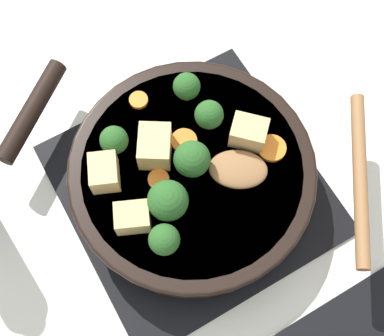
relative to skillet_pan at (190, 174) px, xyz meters
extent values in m
plane|color=silver|center=(0.00, 0.00, -0.05)|extent=(2.40, 2.40, 0.00)
cube|color=black|center=(0.00, 0.00, -0.05)|extent=(0.31, 0.31, 0.01)
torus|color=black|center=(0.00, 0.00, -0.03)|extent=(0.24, 0.24, 0.01)
cube|color=black|center=(0.00, 0.00, -0.03)|extent=(0.01, 0.23, 0.01)
cube|color=black|center=(0.00, 0.00, -0.03)|extent=(0.23, 0.01, 0.01)
cylinder|color=black|center=(0.00, 0.00, 0.00)|extent=(0.29, 0.29, 0.05)
cylinder|color=brown|center=(0.00, 0.00, 0.00)|extent=(0.26, 0.26, 0.04)
torus|color=black|center=(0.00, 0.00, 0.02)|extent=(0.29, 0.29, 0.01)
cylinder|color=black|center=(0.13, -0.17, 0.01)|extent=(0.13, 0.11, 0.02)
ellipsoid|color=olive|center=(-0.05, 0.03, 0.03)|extent=(0.08, 0.08, 0.01)
cylinder|color=olive|center=(-0.16, 0.11, 0.03)|extent=(0.13, 0.18, 0.02)
cube|color=#DBB770|center=(-0.08, 0.00, 0.04)|extent=(0.05, 0.05, 0.03)
cube|color=#DBB770|center=(0.09, -0.04, 0.04)|extent=(0.04, 0.05, 0.03)
cube|color=#DBB770|center=(0.03, -0.04, 0.04)|extent=(0.05, 0.06, 0.04)
cube|color=#DBB770|center=(0.09, 0.03, 0.04)|extent=(0.05, 0.04, 0.03)
cylinder|color=#709956|center=(0.05, 0.03, 0.03)|extent=(0.01, 0.01, 0.01)
sphere|color=#285B23|center=(0.05, 0.03, 0.05)|extent=(0.05, 0.05, 0.05)
cylinder|color=#709956|center=(0.06, -0.06, 0.03)|extent=(0.01, 0.01, 0.01)
sphere|color=#285B23|center=(0.06, -0.06, 0.05)|extent=(0.03, 0.03, 0.03)
cylinder|color=#709956|center=(0.00, 0.00, 0.03)|extent=(0.01, 0.01, 0.01)
sphere|color=#285B23|center=(0.00, 0.00, 0.05)|extent=(0.04, 0.04, 0.04)
cylinder|color=#709956|center=(-0.05, -0.04, 0.03)|extent=(0.01, 0.01, 0.01)
sphere|color=#285B23|center=(-0.05, -0.04, 0.05)|extent=(0.03, 0.03, 0.03)
cylinder|color=#709956|center=(-0.04, -0.08, 0.03)|extent=(0.01, 0.01, 0.01)
sphere|color=#285B23|center=(-0.04, -0.08, 0.05)|extent=(0.03, 0.03, 0.03)
cylinder|color=#709956|center=(0.07, 0.07, 0.03)|extent=(0.01, 0.01, 0.01)
sphere|color=#285B23|center=(0.07, 0.07, 0.05)|extent=(0.03, 0.03, 0.03)
cylinder|color=orange|center=(-0.01, -0.03, 0.02)|extent=(0.03, 0.03, 0.01)
cylinder|color=orange|center=(0.01, -0.11, 0.02)|extent=(0.02, 0.02, 0.01)
cylinder|color=orange|center=(-0.10, 0.03, 0.02)|extent=(0.03, 0.03, 0.01)
cylinder|color=orange|center=(0.04, 0.00, 0.02)|extent=(0.02, 0.02, 0.01)
camera|label=1|loc=(0.11, 0.20, 0.60)|focal=50.00mm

